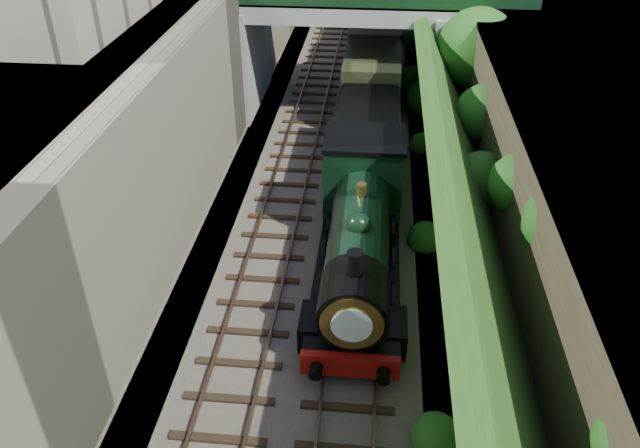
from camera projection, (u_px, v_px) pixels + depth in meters
The scene contains 12 objects.
trackbed at pixel (344, 139), 30.60m from camera, with size 10.00×90.00×0.20m, color #473F38.
retaining_wall at pixel (228, 68), 29.18m from camera, with size 1.00×90.00×7.00m, color #756B56.
street_plateau_left at pixel (155, 66), 29.47m from camera, with size 6.00×90.00×7.00m, color #262628.
street_plateau_right at pixel (554, 87), 28.17m from camera, with size 8.00×90.00×6.25m, color #262628.
embankment_slope at pixel (452, 83), 29.42m from camera, with size 4.76×90.00×6.44m.
track_left at pixel (303, 135), 30.68m from camera, with size 2.50×90.00×0.20m.
track_right at pixel (368, 137), 30.42m from camera, with size 2.50×90.00×0.20m.
road_bridge at pixel (369, 35), 31.67m from camera, with size 16.00×6.40×7.25m.
tree at pixel (479, 51), 27.63m from camera, with size 3.60×3.80×6.60m.
locomotive at pixel (359, 234), 20.45m from camera, with size 3.10×10.22×3.83m.
tender at pixel (367, 144), 26.73m from camera, with size 2.70×6.00×3.05m.
coach_front at pixel (374, 44), 36.98m from camera, with size 2.90×18.00×3.70m.
Camera 1 is at (1.56, -7.86, 13.40)m, focal length 35.00 mm.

